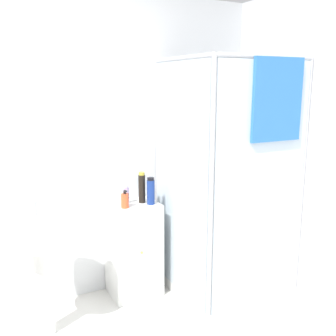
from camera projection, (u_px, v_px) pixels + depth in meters
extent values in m
cube|color=silver|center=(66.00, 152.00, 3.13)|extent=(6.40, 0.06, 2.50)
cube|color=white|center=(223.00, 282.00, 3.51)|extent=(0.90, 0.90, 0.09)
cylinder|color=#B2B2B7|center=(236.00, 165.00, 3.87)|extent=(0.04, 0.04, 1.99)
cylinder|color=#B2B2B7|center=(158.00, 174.00, 3.49)|extent=(0.04, 0.04, 1.99)
cylinder|color=#B2B2B7|center=(302.00, 185.00, 3.13)|extent=(0.04, 0.04, 1.99)
cylinder|color=#B2B2B7|center=(211.00, 199.00, 2.74)|extent=(0.04, 0.04, 1.99)
cylinder|color=#B2B2B7|center=(266.00, 57.00, 2.73)|extent=(0.86, 0.04, 0.04)
cylinder|color=#B2B2B7|center=(201.00, 62.00, 3.48)|extent=(0.86, 0.04, 0.04)
cylinder|color=#B2B2B7|center=(182.00, 58.00, 2.91)|extent=(0.04, 0.86, 0.04)
cylinder|color=#B2B2B7|center=(272.00, 61.00, 3.29)|extent=(0.04, 0.86, 0.04)
cube|color=silver|center=(261.00, 189.00, 2.92)|extent=(0.82, 0.01, 1.86)
cube|color=silver|center=(180.00, 182.00, 3.11)|extent=(0.01, 0.82, 1.86)
cylinder|color=#B7BABF|center=(222.00, 185.00, 3.76)|extent=(0.02, 0.02, 1.49)
cylinder|color=#B7BABF|center=(228.00, 104.00, 3.56)|extent=(0.07, 0.07, 0.04)
cube|color=#2D6BB7|center=(278.00, 100.00, 2.80)|extent=(0.44, 0.03, 0.59)
cube|color=silver|center=(134.00, 249.00, 3.34)|extent=(0.42, 0.34, 0.81)
sphere|color=gold|center=(142.00, 253.00, 3.18)|extent=(0.02, 0.02, 0.02)
cylinder|color=white|center=(44.00, 289.00, 2.80)|extent=(0.12, 0.12, 0.71)
cylinder|color=white|center=(40.00, 232.00, 2.71)|extent=(0.45, 0.45, 0.15)
cylinder|color=#B7BABF|center=(35.00, 206.00, 2.82)|extent=(0.02, 0.02, 0.13)
cube|color=#B7BABF|center=(35.00, 200.00, 2.77)|extent=(0.02, 0.07, 0.02)
cylinder|color=#E5562D|center=(125.00, 201.00, 3.15)|extent=(0.06, 0.06, 0.12)
cylinder|color=black|center=(125.00, 193.00, 3.13)|extent=(0.02, 0.02, 0.02)
cube|color=black|center=(125.00, 191.00, 3.12)|extent=(0.02, 0.03, 0.01)
cylinder|color=black|center=(142.00, 189.00, 3.27)|extent=(0.06, 0.06, 0.24)
cylinder|color=gold|center=(142.00, 174.00, 3.25)|extent=(0.05, 0.05, 0.02)
cylinder|color=navy|center=(151.00, 192.00, 3.23)|extent=(0.06, 0.06, 0.20)
cylinder|color=black|center=(151.00, 179.00, 3.21)|extent=(0.05, 0.05, 0.02)
cylinder|color=#B299C6|center=(126.00, 196.00, 3.26)|extent=(0.05, 0.05, 0.13)
cylinder|color=silver|center=(126.00, 187.00, 3.24)|extent=(0.02, 0.02, 0.02)
cube|color=silver|center=(126.00, 185.00, 3.23)|extent=(0.01, 0.03, 0.01)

